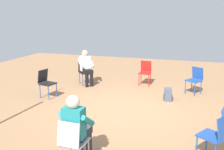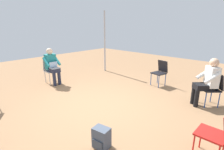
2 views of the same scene
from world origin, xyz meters
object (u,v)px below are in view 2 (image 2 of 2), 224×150
Objects in this scene: chair_east at (217,132)px; person_in_white at (208,80)px; chair_west at (50,69)px; chair_north at (160,71)px; chair_northeast at (213,87)px; person_with_laptop at (52,64)px; backpack_near_laptop_user at (102,139)px.

person_in_white is (-0.69, 1.98, 0.20)m from chair_east.
person_in_white is at bearing 112.81° from chair_west.
chair_northeast is (1.74, -0.49, 0.00)m from chair_north.
chair_north is at bearing 130.26° from chair_west.
chair_west is at bearing 67.69° from chair_northeast.
chair_north is 1.00× the size of chair_west.
person_in_white is at bearing 113.59° from person_with_laptop.
chair_east is 1.79m from backpack_near_laptop_user.
chair_north is at bearing 25.15° from person_in_white.
person_in_white reaches higher than chair_northeast.
chair_east is at bearing 32.89° from backpack_near_laptop_user.
chair_northeast is 0.26m from person_in_white.
chair_north and chair_east have the same top height.
chair_north is 1.00× the size of chair_east.
person_in_white is 3.44× the size of backpack_near_laptop_user.
chair_northeast is at bearing -90.00° from person_in_white.
person_in_white reaches higher than chair_north.
person_with_laptop is 4.80m from person_in_white.
person_in_white reaches higher than chair_west.
person_in_white is at bearing 170.95° from chair_north.
person_in_white is (-0.12, -0.12, 0.20)m from chair_northeast.
chair_east is (0.58, -2.10, 0.00)m from chair_northeast.
backpack_near_laptop_user is at bearing 114.87° from chair_north.
backpack_near_laptop_user is at bearing 75.00° from chair_west.
person_in_white reaches higher than backpack_near_laptop_user.
person_with_laptop is at bearing 67.75° from person_in_white.
person_in_white reaches higher than chair_east.
chair_north reaches higher than backpack_near_laptop_user.
backpack_near_laptop_user is at bearing 120.89° from person_in_white.
chair_east reaches higher than backpack_near_laptop_user.
chair_west is 4.03m from backpack_near_laptop_user.
chair_west is 5.11m from chair_northeast.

